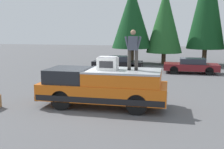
% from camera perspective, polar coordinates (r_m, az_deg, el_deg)
% --- Properties ---
extents(ground_plane, '(90.00, 90.00, 0.00)m').
position_cam_1_polar(ground_plane, '(11.89, -4.59, -6.80)').
color(ground_plane, '#565659').
extents(pickup_truck, '(2.01, 5.54, 1.65)m').
position_cam_1_polar(pickup_truck, '(11.67, -1.93, -2.66)').
color(pickup_truck, orange).
rests_on(pickup_truck, ground).
extents(compressor_unit, '(0.65, 0.84, 0.56)m').
position_cam_1_polar(compressor_unit, '(11.40, -0.90, 2.42)').
color(compressor_unit, white).
rests_on(compressor_unit, pickup_truck).
extents(person_on_truck_bed, '(0.29, 0.72, 1.69)m').
position_cam_1_polar(person_on_truck_bed, '(11.28, 4.49, 5.51)').
color(person_on_truck_bed, '#423D38').
rests_on(person_on_truck_bed, pickup_truck).
extents(parked_car_maroon, '(1.64, 4.10, 1.16)m').
position_cam_1_polar(parked_car_maroon, '(21.56, 16.53, 1.81)').
color(parked_car_maroon, maroon).
rests_on(parked_car_maroon, ground).
extents(parked_car_black, '(1.64, 4.10, 1.16)m').
position_cam_1_polar(parked_car_black, '(22.36, 1.25, 2.47)').
color(parked_car_black, black).
rests_on(parked_car_black, ground).
extents(conifer_left, '(3.52, 3.52, 10.46)m').
position_cam_1_polar(conifer_left, '(27.19, 19.71, 14.62)').
color(conifer_left, '#4C3826').
rests_on(conifer_left, ground).
extents(conifer_center_left, '(3.45, 3.45, 7.35)m').
position_cam_1_polar(conifer_center_left, '(26.61, 11.20, 11.31)').
color(conifer_center_left, '#4C3826').
rests_on(conifer_center_left, ground).
extents(conifer_center_right, '(3.91, 3.91, 7.57)m').
position_cam_1_polar(conifer_center_right, '(26.56, 4.31, 12.15)').
color(conifer_center_right, '#4C3826').
rests_on(conifer_center_right, ground).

